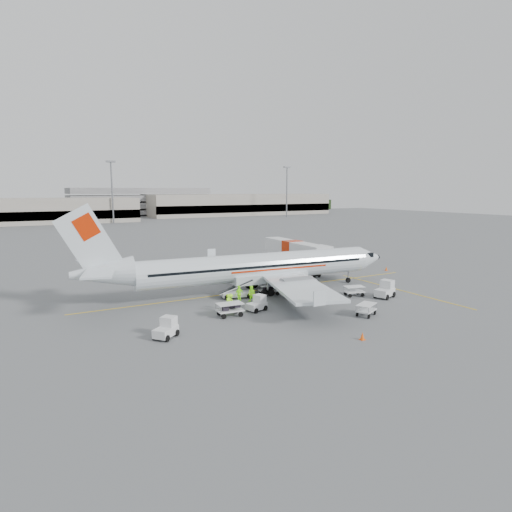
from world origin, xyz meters
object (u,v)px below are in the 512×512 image
object	(u,v)px
jet_bridge	(292,255)
tug_mid	(257,303)
belt_loader	(237,287)
aircraft	(259,248)
tug_fore	(385,289)
tug_aft	(166,328)

from	to	relation	value
jet_bridge	tug_mid	bearing A→B (deg)	-130.89
belt_loader	tug_mid	bearing A→B (deg)	-80.83
aircraft	tug_fore	bearing A→B (deg)	-34.86
aircraft	tug_aft	bearing A→B (deg)	-140.45
tug_aft	tug_fore	bearing A→B (deg)	-37.91
tug_fore	belt_loader	bearing A→B (deg)	131.79
tug_fore	tug_aft	distance (m)	25.19
jet_bridge	tug_fore	bearing A→B (deg)	-89.02
belt_loader	tug_mid	xyz separation A→B (m)	(-0.67, -5.56, -0.47)
jet_bridge	belt_loader	bearing A→B (deg)	-141.29
tug_fore	tug_mid	bearing A→B (deg)	151.87
belt_loader	tug_fore	bearing A→B (deg)	-12.84
belt_loader	tug_mid	size ratio (longest dim) A/B	2.30
belt_loader	tug_aft	bearing A→B (deg)	-124.80
tug_mid	tug_aft	size ratio (longest dim) A/B	0.93
belt_loader	tug_fore	size ratio (longest dim) A/B	1.85
jet_bridge	tug_fore	world-z (taller)	jet_bridge
aircraft	tug_mid	world-z (taller)	aircraft
belt_loader	tug_fore	distance (m)	16.31
aircraft	jet_bridge	xyz separation A→B (m)	(11.19, 9.82, -2.95)
jet_bridge	tug_mid	distance (m)	22.49
aircraft	jet_bridge	bearing A→B (deg)	45.88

